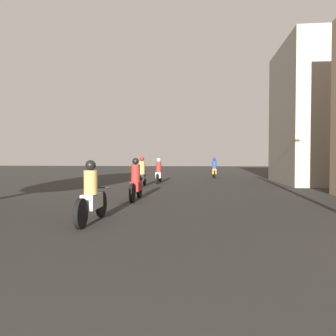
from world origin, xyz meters
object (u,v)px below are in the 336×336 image
motorcycle_red (136,183)px  motorcycle_black (142,175)px  building_right_far (323,114)px  motorcycle_orange (214,170)px  motorcycle_white (159,173)px  motorcycle_silver (92,197)px

motorcycle_red → motorcycle_black: motorcycle_black is taller
motorcycle_red → building_right_far: size_ratio=0.24×
motorcycle_black → motorcycle_orange: 8.94m
motorcycle_white → motorcycle_orange: bearing=61.5°
motorcycle_black → building_right_far: building_right_far is taller
motorcycle_white → motorcycle_orange: (3.56, 5.34, 0.01)m
motorcycle_black → motorcycle_silver: bearing=-87.5°
motorcycle_red → motorcycle_orange: motorcycle_orange is taller
motorcycle_red → building_right_far: 13.42m
motorcycle_silver → motorcycle_orange: bearing=87.3°
motorcycle_red → building_right_far: building_right_far is taller
motorcycle_silver → building_right_far: size_ratio=0.26×
motorcycle_orange → building_right_far: bearing=-43.4°
motorcycle_red → building_right_far: bearing=45.9°
building_right_far → motorcycle_white: bearing=-176.1°
building_right_far → motorcycle_black: bearing=-162.6°
motorcycle_black → motorcycle_white: size_ratio=1.01×
motorcycle_orange → building_right_far: size_ratio=0.24×
motorcycle_black → motorcycle_orange: size_ratio=1.08×
motorcycle_orange → building_right_far: 8.54m
motorcycle_orange → building_right_far: (6.23, -4.68, 3.49)m
motorcycle_black → motorcycle_red: bearing=-82.7°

